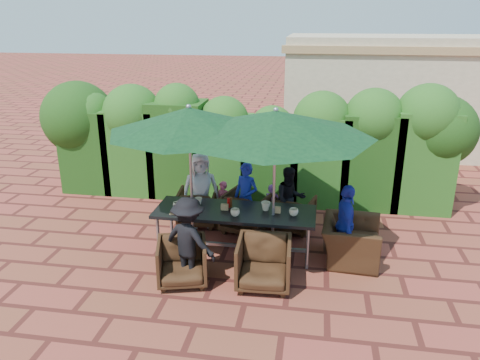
% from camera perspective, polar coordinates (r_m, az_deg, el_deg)
% --- Properties ---
extents(ground, '(80.00, 80.00, 0.00)m').
position_cam_1_polar(ground, '(8.10, -1.53, -7.95)').
color(ground, brown).
rests_on(ground, ground).
extents(dining_table, '(2.59, 0.90, 0.75)m').
position_cam_1_polar(dining_table, '(7.59, -0.64, -4.23)').
color(dining_table, black).
rests_on(dining_table, ground).
extents(umbrella_left, '(2.55, 2.55, 2.46)m').
position_cam_1_polar(umbrella_left, '(7.23, -6.24, 7.26)').
color(umbrella_left, gray).
rests_on(umbrella_left, ground).
extents(umbrella_right, '(2.99, 2.99, 2.46)m').
position_cam_1_polar(umbrella_right, '(6.96, 4.35, 6.86)').
color(umbrella_right, gray).
rests_on(umbrella_right, ground).
extents(chair_far_left, '(0.77, 0.73, 0.73)m').
position_cam_1_polar(chair_far_left, '(8.80, -5.20, -3.09)').
color(chair_far_left, black).
rests_on(chair_far_left, ground).
extents(chair_far_mid, '(0.95, 0.92, 0.80)m').
position_cam_1_polar(chair_far_mid, '(8.47, 0.82, -3.70)').
color(chair_far_mid, black).
rests_on(chair_far_mid, ground).
extents(chair_far_right, '(0.81, 0.78, 0.69)m').
position_cam_1_polar(chair_far_right, '(8.59, 6.58, -3.85)').
color(chair_far_right, black).
rests_on(chair_far_right, ground).
extents(chair_near_left, '(0.85, 0.82, 0.72)m').
position_cam_1_polar(chair_near_left, '(6.96, -7.08, -9.62)').
color(chair_near_left, black).
rests_on(chair_near_left, ground).
extents(chair_near_right, '(0.80, 0.75, 0.79)m').
position_cam_1_polar(chair_near_right, '(6.81, 2.92, -9.83)').
color(chair_near_right, black).
rests_on(chair_near_right, ground).
extents(chair_end_right, '(0.73, 1.06, 0.88)m').
position_cam_1_polar(chair_end_right, '(7.66, 13.41, -6.50)').
color(chair_end_right, black).
rests_on(chair_end_right, ground).
extents(adult_far_left, '(0.78, 0.60, 1.40)m').
position_cam_1_polar(adult_far_left, '(8.61, -4.79, -1.21)').
color(adult_far_left, silver).
rests_on(adult_far_left, ground).
extents(adult_far_mid, '(0.57, 0.52, 1.28)m').
position_cam_1_polar(adult_far_mid, '(8.38, 0.72, -2.17)').
color(adult_far_mid, '#1C299C').
rests_on(adult_far_mid, ground).
extents(adult_far_right, '(0.67, 0.54, 1.20)m').
position_cam_1_polar(adult_far_right, '(8.45, 6.10, -2.38)').
color(adult_far_right, black).
rests_on(adult_far_right, ground).
extents(adult_near_left, '(0.92, 0.66, 1.31)m').
position_cam_1_polar(adult_near_left, '(6.84, -6.26, -7.34)').
color(adult_near_left, black).
rests_on(adult_near_left, ground).
extents(adult_end_right, '(0.45, 0.79, 1.29)m').
position_cam_1_polar(adult_end_right, '(7.51, 12.73, -5.28)').
color(adult_end_right, '#1C299C').
rests_on(adult_end_right, ground).
extents(child_left, '(0.38, 0.35, 0.85)m').
position_cam_1_polar(child_left, '(8.70, -2.09, -2.88)').
color(child_left, '#DA4D6B').
rests_on(child_left, ground).
extents(child_right, '(0.30, 0.25, 0.83)m').
position_cam_1_polar(child_right, '(8.60, 3.89, -3.26)').
color(child_right, '#91489C').
rests_on(child_right, ground).
extents(pedestrian_a, '(1.67, 0.94, 1.69)m').
position_cam_1_polar(pedestrian_a, '(11.67, 10.76, 4.78)').
color(pedestrian_a, '#217C29').
rests_on(pedestrian_a, ground).
extents(pedestrian_b, '(0.96, 0.83, 1.71)m').
position_cam_1_polar(pedestrian_b, '(11.81, 15.35, 4.66)').
color(pedestrian_b, '#DA4D6B').
rests_on(pedestrian_b, ground).
extents(pedestrian_c, '(1.20, 1.17, 1.80)m').
position_cam_1_polar(pedestrian_c, '(11.86, 19.17, 4.55)').
color(pedestrian_c, gray).
rests_on(pedestrian_c, ground).
extents(cup_a, '(0.15, 0.15, 0.12)m').
position_cam_1_polar(cup_a, '(7.66, -7.63, -3.10)').
color(cup_a, beige).
rests_on(cup_a, dining_table).
extents(cup_b, '(0.12, 0.12, 0.12)m').
position_cam_1_polar(cup_b, '(7.81, -5.08, -2.57)').
color(cup_b, beige).
rests_on(cup_b, dining_table).
extents(cup_c, '(0.15, 0.15, 0.12)m').
position_cam_1_polar(cup_c, '(7.34, -0.60, -3.98)').
color(cup_c, beige).
rests_on(cup_c, dining_table).
extents(cup_d, '(0.15, 0.15, 0.14)m').
position_cam_1_polar(cup_d, '(7.56, 3.15, -3.19)').
color(cup_d, beige).
rests_on(cup_d, dining_table).
extents(cup_e, '(0.15, 0.15, 0.12)m').
position_cam_1_polar(cup_e, '(7.40, 6.55, -3.91)').
color(cup_e, beige).
rests_on(cup_e, dining_table).
extents(ketchup_bottle, '(0.04, 0.04, 0.17)m').
position_cam_1_polar(ketchup_bottle, '(7.64, -1.42, -2.80)').
color(ketchup_bottle, '#B20C0A').
rests_on(ketchup_bottle, dining_table).
extents(sauce_bottle, '(0.04, 0.04, 0.17)m').
position_cam_1_polar(sauce_bottle, '(7.66, -1.12, -2.73)').
color(sauce_bottle, '#4C230C').
rests_on(sauce_bottle, dining_table).
extents(serving_tray, '(0.35, 0.25, 0.02)m').
position_cam_1_polar(serving_tray, '(7.54, -7.09, -3.87)').
color(serving_tray, '#967248').
rests_on(serving_tray, dining_table).
extents(number_block_left, '(0.12, 0.06, 0.10)m').
position_cam_1_polar(number_block_left, '(7.57, -1.88, -3.31)').
color(number_block_left, tan).
rests_on(number_block_left, dining_table).
extents(number_block_right, '(0.12, 0.06, 0.10)m').
position_cam_1_polar(number_block_right, '(7.48, 4.52, -3.64)').
color(number_block_right, tan).
rests_on(number_block_right, dining_table).
extents(hedge_wall, '(9.10, 1.60, 2.52)m').
position_cam_1_polar(hedge_wall, '(9.78, 0.60, 5.31)').
color(hedge_wall, '#19390F').
rests_on(hedge_wall, ground).
extents(building, '(6.20, 3.08, 3.20)m').
position_cam_1_polar(building, '(14.36, 18.06, 10.00)').
color(building, beige).
rests_on(building, ground).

